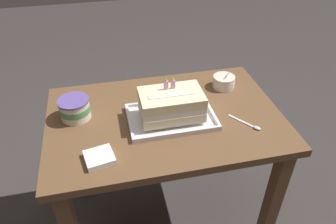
% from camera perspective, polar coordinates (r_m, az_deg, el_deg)
% --- Properties ---
extents(ground_plane, '(8.00, 8.00, 0.00)m').
position_cam_1_polar(ground_plane, '(1.97, -0.43, -18.03)').
color(ground_plane, '#383333').
extents(dining_table, '(1.03, 0.68, 0.74)m').
position_cam_1_polar(dining_table, '(1.51, -0.53, -4.40)').
color(dining_table, brown).
rests_on(dining_table, ground_plane).
extents(foil_tray, '(0.38, 0.25, 0.02)m').
position_cam_1_polar(foil_tray, '(1.41, 0.57, -1.05)').
color(foil_tray, silver).
rests_on(foil_tray, dining_table).
extents(birthday_cake, '(0.27, 0.17, 0.16)m').
position_cam_1_polar(birthday_cake, '(1.36, 0.59, 1.39)').
color(birthday_cake, beige).
rests_on(birthday_cake, foil_tray).
extents(bowl_stack, '(0.11, 0.11, 0.09)m').
position_cam_1_polar(bowl_stack, '(1.63, 9.86, 5.31)').
color(bowl_stack, silver).
rests_on(bowl_stack, dining_table).
extents(ice_cream_tub, '(0.13, 0.13, 0.09)m').
position_cam_1_polar(ice_cream_tub, '(1.45, -16.24, 0.58)').
color(ice_cream_tub, silver).
rests_on(ice_cream_tub, dining_table).
extents(serving_spoon_near_tray, '(0.10, 0.14, 0.01)m').
position_cam_1_polar(serving_spoon_near_tray, '(1.41, 14.60, -2.33)').
color(serving_spoon_near_tray, silver).
rests_on(serving_spoon_near_tray, dining_table).
extents(napkin_pile, '(0.12, 0.12, 0.02)m').
position_cam_1_polar(napkin_pile, '(1.24, -12.08, -7.91)').
color(napkin_pile, white).
rests_on(napkin_pile, dining_table).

